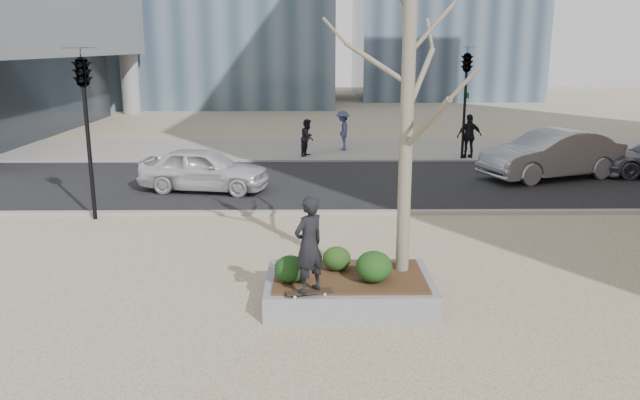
{
  "coord_description": "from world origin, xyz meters",
  "views": [
    {
      "loc": [
        0.34,
        -10.61,
        4.53
      ],
      "look_at": [
        0.5,
        2.0,
        1.4
      ],
      "focal_mm": 35.0,
      "sensor_mm": 36.0,
      "label": 1
    }
  ],
  "objects_px": {
    "planter": "(349,289)",
    "skateboard": "(309,293)",
    "police_car": "(204,169)",
    "skateboarder": "(309,245)"
  },
  "relations": [
    {
      "from": "skateboard",
      "to": "planter",
      "type": "bearing_deg",
      "value": 36.01
    },
    {
      "from": "planter",
      "to": "skateboard",
      "type": "relative_size",
      "value": 3.85
    },
    {
      "from": "planter",
      "to": "police_car",
      "type": "bearing_deg",
      "value": 114.75
    },
    {
      "from": "skateboarder",
      "to": "police_car",
      "type": "bearing_deg",
      "value": -113.47
    },
    {
      "from": "skateboard",
      "to": "skateboarder",
      "type": "distance_m",
      "value": 0.86
    },
    {
      "from": "skateboarder",
      "to": "police_car",
      "type": "xyz_separation_m",
      "value": [
        -3.37,
        9.71,
        -0.63
      ]
    },
    {
      "from": "skateboard",
      "to": "skateboarder",
      "type": "bearing_deg",
      "value": -129.54
    },
    {
      "from": "skateboarder",
      "to": "police_car",
      "type": "relative_size",
      "value": 0.4
    },
    {
      "from": "planter",
      "to": "police_car",
      "type": "distance_m",
      "value": 9.79
    },
    {
      "from": "planter",
      "to": "police_car",
      "type": "relative_size",
      "value": 0.74
    }
  ]
}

